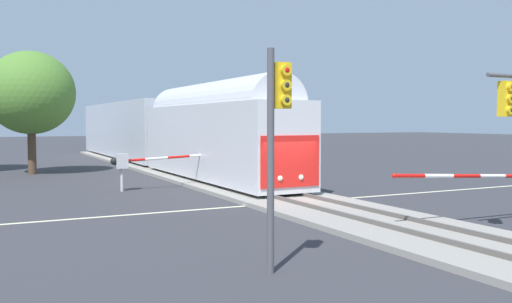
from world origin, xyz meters
name	(u,v)px	position (x,y,z in m)	size (l,w,h in m)	color
ground_plane	(293,202)	(0.00, 0.00, 0.00)	(220.00, 220.00, 0.00)	#333338
road_centre_stripe	(293,202)	(0.00, 0.00, 0.00)	(44.00, 0.20, 0.01)	beige
railway_track	(293,200)	(0.00, 0.00, 0.10)	(4.40, 80.00, 0.32)	gray
commuter_train	(159,129)	(0.00, 18.99, 2.78)	(3.04, 40.54, 5.16)	silver
crossing_gate_near	(512,178)	(4.65, -6.75, 1.43)	(6.54, 0.40, 1.80)	#B7B7BC
crossing_gate_far	(137,161)	(-4.72, 6.75, 1.42)	(6.25, 0.40, 1.80)	#B7B7BC
traffic_signal_near_left	(277,123)	(-5.65, -8.97, 3.30)	(0.53, 0.38, 4.92)	#4C4C51
oak_behind_train	(31,93)	(-8.56, 17.87, 5.11)	(5.43, 5.43, 7.73)	#4C3828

